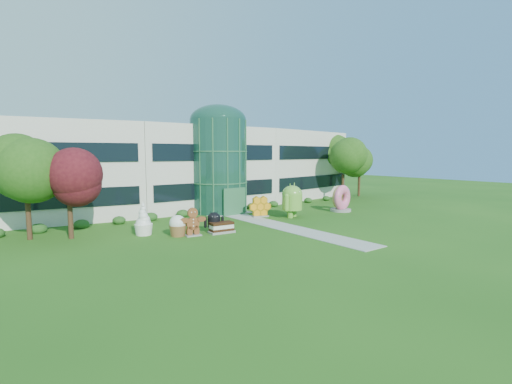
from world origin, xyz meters
TOP-DOWN VIEW (x-y plane):
  - ground at (0.00, 0.00)m, footprint 140.00×140.00m
  - building at (0.00, 18.00)m, footprint 46.00×15.00m
  - atrium at (0.00, 12.00)m, footprint 6.00×6.00m
  - walkway at (0.00, 2.00)m, footprint 2.40×20.00m
  - tree_red at (-15.50, 7.50)m, footprint 4.00×4.00m
  - trees_backdrop at (0.00, 13.00)m, footprint 52.00×8.00m
  - android_green at (3.92, 4.56)m, footprint 3.89×3.35m
  - android_black at (-5.82, 3.16)m, footprint 1.97×1.66m
  - donut at (10.70, 4.13)m, footprint 2.96×1.73m
  - gingerbread at (-7.82, 2.94)m, footprint 2.47×1.19m
  - ice_cream_sandwich at (-5.53, 2.48)m, footprint 2.10×1.20m
  - honeycomb at (1.46, 6.57)m, footprint 2.53×1.48m
  - froyo at (-10.74, 5.52)m, footprint 1.66×1.66m
  - cupcake at (-8.79, 3.53)m, footprint 1.73×1.73m

SIDE VIEW (x-z plane):
  - ground at x=0.00m, z-range 0.00..0.00m
  - walkway at x=0.00m, z-range 0.00..0.04m
  - ice_cream_sandwich at x=-5.53m, z-range 0.00..0.90m
  - cupcake at x=-8.79m, z-range 0.00..1.63m
  - honeycomb at x=1.46m, z-range 0.00..1.88m
  - android_black at x=-5.82m, z-range 0.00..1.90m
  - gingerbread at x=-7.82m, z-range 0.00..2.20m
  - froyo at x=-10.74m, z-range 0.00..2.56m
  - donut at x=10.70m, z-range 0.00..2.91m
  - android_green at x=3.92m, z-range 0.00..3.71m
  - tree_red at x=-15.50m, z-range 0.00..6.00m
  - trees_backdrop at x=0.00m, z-range 0.00..8.40m
  - building at x=0.00m, z-range 0.00..9.30m
  - atrium at x=0.00m, z-range 0.00..9.80m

